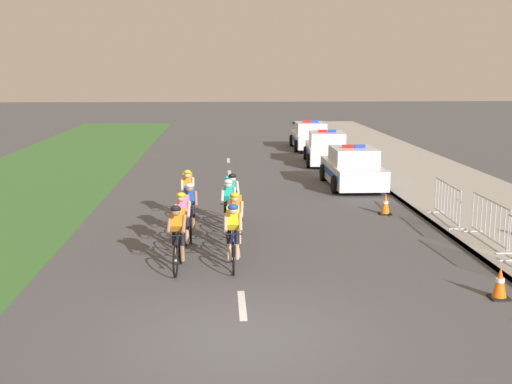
# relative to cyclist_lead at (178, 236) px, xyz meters

# --- Properties ---
(ground_plane) EXTENTS (160.00, 160.00, 0.00)m
(ground_plane) POSITION_rel_cyclist_lead_xyz_m (1.32, -3.78, -0.79)
(ground_plane) COLOR #4C4C51
(sidewalk_slab) EXTENTS (4.92, 60.00, 0.12)m
(sidewalk_slab) POSITION_rel_cyclist_lead_xyz_m (9.42, 10.22, -0.73)
(sidewalk_slab) COLOR #A3A099
(sidewalk_slab) RESTS_ON ground
(kerb_edge) EXTENTS (0.16, 60.00, 0.13)m
(kerb_edge) POSITION_rel_cyclist_lead_xyz_m (7.04, 10.22, -0.72)
(kerb_edge) COLOR #9E9E99
(kerb_edge) RESTS_ON ground
(grass_verge) EXTENTS (7.00, 60.00, 0.01)m
(grass_verge) POSITION_rel_cyclist_lead_xyz_m (-6.54, 10.22, -0.78)
(grass_verge) COLOR #3D7033
(grass_verge) RESTS_ON ground
(lane_markings_centre) EXTENTS (0.14, 25.60, 0.01)m
(lane_markings_centre) POSITION_rel_cyclist_lead_xyz_m (1.32, 5.74, -0.78)
(lane_markings_centre) COLOR white
(lane_markings_centre) RESTS_ON ground
(cyclist_lead) EXTENTS (0.43, 1.72, 1.56)m
(cyclist_lead) POSITION_rel_cyclist_lead_xyz_m (0.00, 0.00, 0.00)
(cyclist_lead) COLOR black
(cyclist_lead) RESTS_ON ground
(cyclist_second) EXTENTS (0.42, 1.72, 1.56)m
(cyclist_second) POSITION_rel_cyclist_lead_xyz_m (1.21, 0.08, 0.00)
(cyclist_second) COLOR black
(cyclist_second) RESTS_ON ground
(cyclist_third) EXTENTS (0.43, 1.72, 1.56)m
(cyclist_third) POSITION_rel_cyclist_lead_xyz_m (0.03, 1.50, 0.00)
(cyclist_third) COLOR black
(cyclist_third) RESTS_ON ground
(cyclist_fourth) EXTENTS (0.44, 1.72, 1.56)m
(cyclist_fourth) POSITION_rel_cyclist_lead_xyz_m (1.29, 1.41, 0.00)
(cyclist_fourth) COLOR black
(cyclist_fourth) RESTS_ON ground
(cyclist_fifth) EXTENTS (0.44, 1.72, 1.56)m
(cyclist_fifth) POSITION_rel_cyclist_lead_xyz_m (0.13, 2.77, 0.00)
(cyclist_fifth) COLOR black
(cyclist_fifth) RESTS_ON ground
(cyclist_sixth) EXTENTS (0.43, 1.72, 1.56)m
(cyclist_sixth) POSITION_rel_cyclist_lead_xyz_m (1.16, 3.30, 0.00)
(cyclist_sixth) COLOR black
(cyclist_sixth) RESTS_ON ground
(cyclist_seventh) EXTENTS (0.43, 1.72, 1.56)m
(cyclist_seventh) POSITION_rel_cyclist_lead_xyz_m (-0.02, 5.00, 0.00)
(cyclist_seventh) COLOR black
(cyclist_seventh) RESTS_ON ground
(cyclist_eighth) EXTENTS (0.44, 1.72, 1.56)m
(cyclist_eighth) POSITION_rel_cyclist_lead_xyz_m (1.25, 4.28, 0.00)
(cyclist_eighth) COLOR black
(cyclist_eighth) RESTS_ON ground
(police_car_nearest) EXTENTS (2.01, 4.40, 1.59)m
(police_car_nearest) POSITION_rel_cyclist_lead_xyz_m (5.91, 10.29, -0.11)
(police_car_nearest) COLOR silver
(police_car_nearest) RESTS_ON ground
(police_car_second) EXTENTS (2.26, 4.52, 1.59)m
(police_car_second) POSITION_rel_cyclist_lead_xyz_m (5.91, 16.46, -0.11)
(police_car_second) COLOR white
(police_car_second) RESTS_ON ground
(police_car_third) EXTENTS (2.05, 4.42, 1.59)m
(police_car_third) POSITION_rel_cyclist_lead_xyz_m (5.91, 22.21, -0.11)
(police_car_third) COLOR silver
(police_car_third) RESTS_ON ground
(crowd_barrier_middle) EXTENTS (0.51, 2.32, 1.07)m
(crowd_barrier_middle) POSITION_rel_cyclist_lead_xyz_m (7.59, 1.53, -0.14)
(crowd_barrier_middle) COLOR #B7BABF
(crowd_barrier_middle) RESTS_ON sidewalk_slab
(crowd_barrier_rear) EXTENTS (0.59, 2.32, 1.07)m
(crowd_barrier_rear) POSITION_rel_cyclist_lead_xyz_m (7.34, 3.93, -0.14)
(crowd_barrier_rear) COLOR #B7BABF
(crowd_barrier_rear) RESTS_ON sidewalk_slab
(traffic_cone_mid) EXTENTS (0.36, 0.36, 0.64)m
(traffic_cone_mid) POSITION_rel_cyclist_lead_xyz_m (5.95, 5.41, -0.48)
(traffic_cone_mid) COLOR black
(traffic_cone_mid) RESTS_ON ground
(traffic_cone_far) EXTENTS (0.36, 0.36, 0.64)m
(traffic_cone_far) POSITION_rel_cyclist_lead_xyz_m (6.30, -2.16, -0.48)
(traffic_cone_far) COLOR black
(traffic_cone_far) RESTS_ON ground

